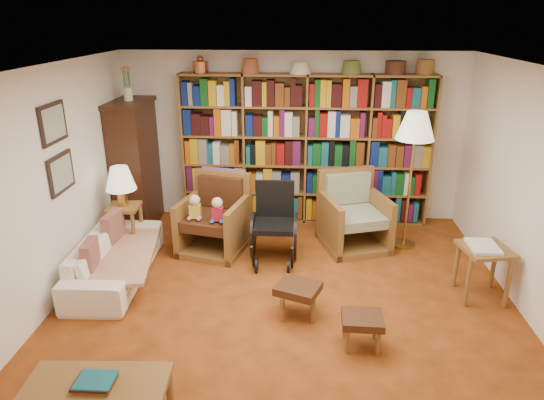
# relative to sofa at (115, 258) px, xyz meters

# --- Properties ---
(floor) EXTENTS (5.00, 5.00, 0.00)m
(floor) POSITION_rel_sofa_xyz_m (2.05, -0.43, -0.26)
(floor) COLOR #9A4517
(floor) RESTS_ON ground
(ceiling) EXTENTS (5.00, 5.00, 0.00)m
(ceiling) POSITION_rel_sofa_xyz_m (2.05, -0.43, 2.24)
(ceiling) COLOR white
(ceiling) RESTS_ON wall_back
(wall_back) EXTENTS (5.00, 0.00, 5.00)m
(wall_back) POSITION_rel_sofa_xyz_m (2.05, 2.07, 0.99)
(wall_back) COLOR white
(wall_back) RESTS_ON floor
(wall_front) EXTENTS (5.00, 0.00, 5.00)m
(wall_front) POSITION_rel_sofa_xyz_m (2.05, -2.93, 0.99)
(wall_front) COLOR white
(wall_front) RESTS_ON floor
(wall_left) EXTENTS (0.00, 5.00, 5.00)m
(wall_left) POSITION_rel_sofa_xyz_m (-0.45, -0.43, 0.99)
(wall_left) COLOR white
(wall_left) RESTS_ON floor
(wall_right) EXTENTS (0.00, 5.00, 5.00)m
(wall_right) POSITION_rel_sofa_xyz_m (4.55, -0.43, 0.99)
(wall_right) COLOR white
(wall_right) RESTS_ON floor
(bookshelf) EXTENTS (3.60, 0.30, 2.42)m
(bookshelf) POSITION_rel_sofa_xyz_m (2.25, 1.90, 0.91)
(bookshelf) COLOR brown
(bookshelf) RESTS_ON floor
(curio_cabinet) EXTENTS (0.50, 0.95, 2.40)m
(curio_cabinet) POSITION_rel_sofa_xyz_m (-0.20, 1.57, 0.69)
(curio_cabinet) COLOR #381D0F
(curio_cabinet) RESTS_ON floor
(framed_pictures) EXTENTS (0.03, 0.52, 0.97)m
(framed_pictures) POSITION_rel_sofa_xyz_m (-0.43, -0.13, 1.36)
(framed_pictures) COLOR black
(framed_pictures) RESTS_ON wall_left
(sofa) EXTENTS (1.81, 0.75, 0.52)m
(sofa) POSITION_rel_sofa_xyz_m (0.00, 0.00, 0.00)
(sofa) COLOR white
(sofa) RESTS_ON floor
(sofa_throw) EXTENTS (1.02, 1.60, 0.04)m
(sofa_throw) POSITION_rel_sofa_xyz_m (0.05, -0.00, 0.04)
(sofa_throw) COLOR beige
(sofa_throw) RESTS_ON sofa
(cushion_left) EXTENTS (0.16, 0.40, 0.39)m
(cushion_left) POSITION_rel_sofa_xyz_m (-0.13, 0.35, 0.19)
(cushion_left) COLOR maroon
(cushion_left) RESTS_ON sofa
(cushion_right) EXTENTS (0.15, 0.36, 0.35)m
(cushion_right) POSITION_rel_sofa_xyz_m (-0.13, -0.35, 0.19)
(cushion_right) COLOR maroon
(cushion_right) RESTS_ON sofa
(side_table_lamp) EXTENTS (0.42, 0.42, 0.65)m
(side_table_lamp) POSITION_rel_sofa_xyz_m (-0.10, 0.68, 0.21)
(side_table_lamp) COLOR brown
(side_table_lamp) RESTS_ON floor
(table_lamp) EXTENTS (0.39, 0.39, 0.53)m
(table_lamp) POSITION_rel_sofa_xyz_m (-0.10, 0.68, 0.75)
(table_lamp) COLOR gold
(table_lamp) RESTS_ON side_table_lamp
(armchair_leather) EXTENTS (0.99, 1.01, 1.02)m
(armchair_leather) POSITION_rel_sofa_xyz_m (1.04, 0.91, 0.15)
(armchair_leather) COLOR brown
(armchair_leather) RESTS_ON floor
(armchair_sage) EXTENTS (1.05, 1.06, 1.01)m
(armchair_sage) POSITION_rel_sofa_xyz_m (2.92, 1.13, 0.12)
(armchair_sage) COLOR brown
(armchair_sage) RESTS_ON floor
(wheelchair) EXTENTS (0.58, 0.81, 1.01)m
(wheelchair) POSITION_rel_sofa_xyz_m (1.86, 0.62, 0.20)
(wheelchair) COLOR black
(wheelchair) RESTS_ON floor
(floor_lamp) EXTENTS (0.49, 0.49, 1.84)m
(floor_lamp) POSITION_rel_sofa_xyz_m (3.61, 1.08, 1.33)
(floor_lamp) COLOR gold
(floor_lamp) RESTS_ON floor
(side_table_papers) EXTENTS (0.58, 0.58, 0.64)m
(side_table_papers) POSITION_rel_sofa_xyz_m (4.20, -0.18, 0.24)
(side_table_papers) COLOR brown
(side_table_papers) RESTS_ON floor
(footstool_a) EXTENTS (0.53, 0.49, 0.36)m
(footstool_a) POSITION_rel_sofa_xyz_m (2.18, -0.66, 0.03)
(footstool_a) COLOR #442112
(footstool_a) RESTS_ON floor
(footstool_b) EXTENTS (0.39, 0.34, 0.33)m
(footstool_b) POSITION_rel_sofa_xyz_m (2.79, -1.13, 0.01)
(footstool_b) COLOR #442112
(footstool_b) RESTS_ON floor
(coffee_table) EXTENTS (1.10, 0.59, 0.42)m
(coffee_table) POSITION_rel_sofa_xyz_m (0.67, -2.20, 0.06)
(coffee_table) COLOR brown
(coffee_table) RESTS_ON floor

